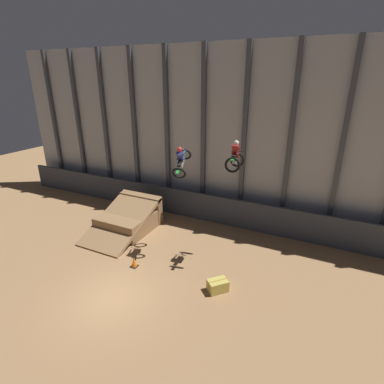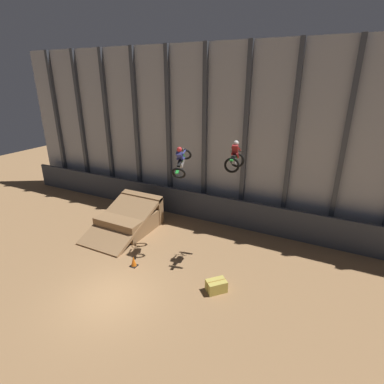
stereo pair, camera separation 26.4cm
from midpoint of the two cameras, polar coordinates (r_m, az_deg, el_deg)
The scene contains 8 objects.
ground_plane at distance 14.74m, azimuth -14.69°, elevation -18.77°, with size 60.00×60.00×0.00m, color #9E754C.
arena_back_wall at distance 20.24m, azimuth 2.99°, elevation 10.68°, with size 32.00×0.40×11.27m.
lower_barrier at distance 20.70m, azimuth 1.55°, elevation -2.63°, with size 31.36×0.20×1.91m.
dirt_ramp at distance 19.97m, azimuth -11.26°, elevation -4.87°, with size 3.11×4.87×2.02m.
rider_bike_left_air at distance 15.38m, azimuth -1.57°, elevation 6.04°, with size 1.10×1.89×1.69m.
rider_bike_right_air at distance 14.64m, azimuth 8.68°, elevation 6.42°, with size 0.95×1.79×1.50m.
traffic_cone_near_ramp at distance 16.29m, azimuth -10.59°, elevation -12.87°, with size 0.36×0.36×0.58m.
hay_bale_trackside at distance 14.50m, azimuth 5.20°, elevation -17.39°, with size 1.05×1.07×0.57m.
Camera 2 is at (8.21, -8.04, 9.28)m, focal length 28.00 mm.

